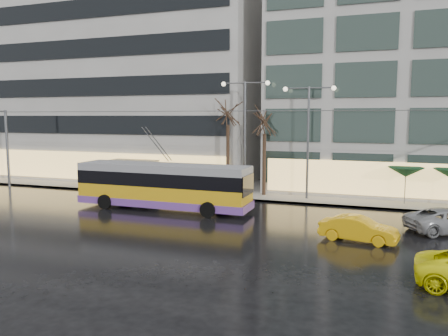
% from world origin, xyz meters
% --- Properties ---
extents(ground, '(140.00, 140.00, 0.00)m').
position_xyz_m(ground, '(0.00, 0.00, 0.00)').
color(ground, black).
rests_on(ground, ground).
extents(sidewalk, '(80.00, 10.00, 0.15)m').
position_xyz_m(sidewalk, '(2.00, 14.00, 0.07)').
color(sidewalk, gray).
rests_on(sidewalk, ground).
extents(kerb, '(80.00, 0.10, 0.15)m').
position_xyz_m(kerb, '(2.00, 9.05, 0.07)').
color(kerb, slate).
rests_on(kerb, ground).
extents(building_left, '(34.00, 14.00, 22.00)m').
position_xyz_m(building_left, '(-16.00, 19.00, 11.15)').
color(building_left, '#9C9A95').
rests_on(building_left, sidewalk).
extents(trolleybus, '(12.39, 4.90, 5.73)m').
position_xyz_m(trolleybus, '(-1.93, 4.16, 1.55)').
color(trolleybus, gold).
rests_on(trolleybus, ground).
extents(catenary, '(42.24, 5.12, 7.00)m').
position_xyz_m(catenary, '(1.00, 7.94, 4.25)').
color(catenary, '#595B60').
rests_on(catenary, ground).
extents(bus_shelter, '(4.20, 1.60, 2.51)m').
position_xyz_m(bus_shelter, '(-8.38, 10.69, 1.96)').
color(bus_shelter, '#595B60').
rests_on(bus_shelter, sidewalk).
extents(street_lamp_near, '(3.96, 0.36, 9.03)m').
position_xyz_m(street_lamp_near, '(2.00, 10.80, 5.99)').
color(street_lamp_near, '#595B60').
rests_on(street_lamp_near, sidewalk).
extents(street_lamp_far, '(3.96, 0.36, 8.53)m').
position_xyz_m(street_lamp_far, '(7.00, 10.80, 5.71)').
color(street_lamp_far, '#595B60').
rests_on(street_lamp_far, sidewalk).
extents(tree_a, '(3.20, 3.20, 8.40)m').
position_xyz_m(tree_a, '(0.50, 11.00, 7.09)').
color(tree_a, black).
rests_on(tree_a, sidewalk).
extents(tree_b, '(3.20, 3.20, 7.70)m').
position_xyz_m(tree_b, '(3.50, 11.20, 6.40)').
color(tree_b, black).
rests_on(tree_b, sidewalk).
extents(parasol_a, '(2.50, 2.50, 2.65)m').
position_xyz_m(parasol_a, '(14.00, 11.00, 2.45)').
color(parasol_a, '#595B60').
rests_on(parasol_a, sidewalk).
extents(taxi_b, '(4.12, 2.07, 1.30)m').
position_xyz_m(taxi_b, '(11.20, 0.48, 0.65)').
color(taxi_b, '#FFB70D').
rests_on(taxi_b, ground).
extents(pedestrian_a, '(0.98, 0.99, 2.19)m').
position_xyz_m(pedestrian_a, '(-6.72, 9.73, 1.60)').
color(pedestrian_a, black).
rests_on(pedestrian_a, sidewalk).
extents(pedestrian_b, '(0.83, 0.66, 1.68)m').
position_xyz_m(pedestrian_b, '(-7.16, 10.24, 0.99)').
color(pedestrian_b, black).
rests_on(pedestrian_b, sidewalk).
extents(pedestrian_c, '(1.35, 0.99, 2.11)m').
position_xyz_m(pedestrian_c, '(-8.12, 11.55, 1.28)').
color(pedestrian_c, black).
rests_on(pedestrian_c, sidewalk).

